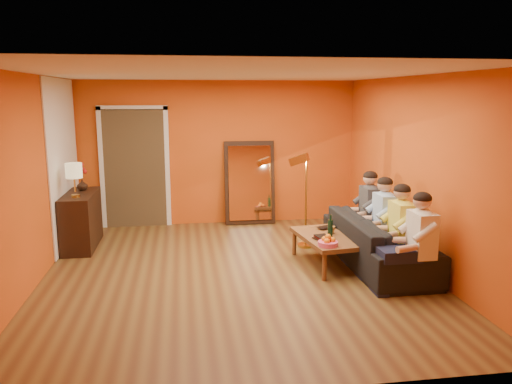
{
  "coord_description": "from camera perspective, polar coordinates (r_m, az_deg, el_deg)",
  "views": [
    {
      "loc": [
        -0.66,
        -6.29,
        2.33
      ],
      "look_at": [
        0.35,
        0.5,
        1.0
      ],
      "focal_mm": 35.0,
      "sensor_mm": 36.0,
      "label": 1
    }
  ],
  "objects": [
    {
      "name": "person_mid_left",
      "position": [
        6.76,
        16.28,
        -4.23
      ],
      "size": [
        0.7,
        0.44,
        1.22
      ],
      "primitive_type": null,
      "color": "#E4E24C",
      "rests_on": "sofa"
    },
    {
      "name": "person_far_left",
      "position": [
        6.28,
        18.36,
        -5.5
      ],
      "size": [
        0.7,
        0.44,
        1.22
      ],
      "primitive_type": null,
      "color": "silver",
      "rests_on": "sofa"
    },
    {
      "name": "sofa",
      "position": [
        7.18,
        13.72,
        -5.48
      ],
      "size": [
        2.31,
        0.9,
        0.67
      ],
      "primitive_type": "imported",
      "rotation": [
        0.0,
        0.0,
        1.57
      ],
      "color": "black",
      "rests_on": "floor"
    },
    {
      "name": "coffee_table",
      "position": [
        7.05,
        7.9,
        -6.64
      ],
      "size": [
        0.78,
        1.29,
        0.42
      ],
      "primitive_type": null,
      "rotation": [
        0.0,
        0.0,
        0.13
      ],
      "color": "brown",
      "rests_on": "floor"
    },
    {
      "name": "book_lower",
      "position": [
        6.75,
        6.95,
        -5.45
      ],
      "size": [
        0.25,
        0.28,
        0.02
      ],
      "primitive_type": "imported",
      "rotation": [
        0.0,
        0.0,
        0.38
      ],
      "color": "black",
      "rests_on": "coffee_table"
    },
    {
      "name": "floor_lamp",
      "position": [
        7.72,
        5.73,
        -1.12
      ],
      "size": [
        0.37,
        0.34,
        1.44
      ],
      "primitive_type": null,
      "rotation": [
        0.0,
        0.0,
        -0.39
      ],
      "color": "gold",
      "rests_on": "floor"
    },
    {
      "name": "tumbler",
      "position": [
        7.12,
        8.61,
        -4.3
      ],
      "size": [
        0.12,
        0.12,
        0.1
      ],
      "primitive_type": "imported",
      "rotation": [
        0.0,
        0.0,
        0.12
      ],
      "color": "#B27F3F",
      "rests_on": "coffee_table"
    },
    {
      "name": "mirror_frame",
      "position": [
        9.14,
        -0.72,
        1.08
      ],
      "size": [
        0.92,
        0.27,
        1.51
      ],
      "primitive_type": "cube",
      "rotation": [
        -0.14,
        0.0,
        0.0
      ],
      "color": "black",
      "rests_on": "floor"
    },
    {
      "name": "vase",
      "position": [
        8.36,
        -19.23,
        0.76
      ],
      "size": [
        0.17,
        0.17,
        0.17
      ],
      "primitive_type": "imported",
      "color": "black",
      "rests_on": "sideboard"
    },
    {
      "name": "sideboard",
      "position": [
        8.22,
        -19.32,
        -3.06
      ],
      "size": [
        0.44,
        1.18,
        0.85
      ],
      "primitive_type": "cube",
      "color": "black",
      "rests_on": "floor"
    },
    {
      "name": "book_upper",
      "position": [
        6.73,
        6.98,
        -5.15
      ],
      "size": [
        0.2,
        0.25,
        0.02
      ],
      "primitive_type": "imported",
      "rotation": [
        0.0,
        0.0,
        0.16
      ],
      "color": "black",
      "rests_on": "book_mid"
    },
    {
      "name": "dog",
      "position": [
        7.05,
        12.36,
        -6.04
      ],
      "size": [
        0.41,
        0.55,
        0.6
      ],
      "primitive_type": null,
      "rotation": [
        0.0,
        0.0,
        -0.18
      ],
      "color": "#9C7D46",
      "rests_on": "floor"
    },
    {
      "name": "person_far_right",
      "position": [
        7.74,
        12.91,
        -2.15
      ],
      "size": [
        0.7,
        0.44,
        1.22
      ],
      "primitive_type": null,
      "color": "#36373C",
      "rests_on": "sofa"
    },
    {
      "name": "book_mid",
      "position": [
        6.76,
        7.01,
        -5.26
      ],
      "size": [
        0.21,
        0.27,
        0.02
      ],
      "primitive_type": "imported",
      "rotation": [
        0.0,
        0.0,
        0.15
      ],
      "color": "#A01712",
      "rests_on": "book_lower"
    },
    {
      "name": "door_jamb_left",
      "position": [
        9.2,
        -17.21,
        2.48
      ],
      "size": [
        0.08,
        0.06,
        2.2
      ],
      "primitive_type": "cube",
      "color": "white",
      "rests_on": "wall_back"
    },
    {
      "name": "white_accent",
      "position": [
        8.31,
        -21.11,
        3.11
      ],
      "size": [
        0.02,
        1.9,
        2.58
      ],
      "primitive_type": "cube",
      "color": "white",
      "rests_on": "wall_left"
    },
    {
      "name": "flowers",
      "position": [
        8.32,
        -19.34,
        2.51
      ],
      "size": [
        0.17,
        0.17,
        0.45
      ],
      "primitive_type": null,
      "color": "#A01712",
      "rests_on": "vase"
    },
    {
      "name": "door_header",
      "position": [
        9.04,
        -13.98,
        9.32
      ],
      "size": [
        1.22,
        0.06,
        0.08
      ],
      "primitive_type": "cube",
      "color": "white",
      "rests_on": "wall_back"
    },
    {
      "name": "fruit_bowl",
      "position": [
        6.53,
        8.23,
        -5.44
      ],
      "size": [
        0.26,
        0.26,
        0.16
      ],
      "primitive_type": null,
      "color": "#E5507A",
      "rests_on": "coffee_table"
    },
    {
      "name": "doorway_recess",
      "position": [
        9.25,
        -13.6,
        2.71
      ],
      "size": [
        1.06,
        0.3,
        2.1
      ],
      "primitive_type": "cube",
      "color": "#3F2D19",
      "rests_on": "floor"
    },
    {
      "name": "laptop",
      "position": [
        7.36,
        8.53,
        -4.08
      ],
      "size": [
        0.43,
        0.36,
        0.03
      ],
      "primitive_type": "imported",
      "rotation": [
        0.0,
        0.0,
        0.4
      ],
      "color": "black",
      "rests_on": "coffee_table"
    },
    {
      "name": "wine_bottle",
      "position": [
        6.92,
        8.49,
        -3.86
      ],
      "size": [
        0.07,
        0.07,
        0.31
      ],
      "primitive_type": "cylinder",
      "color": "black",
      "rests_on": "coffee_table"
    },
    {
      "name": "mirror_glass",
      "position": [
        9.1,
        -0.69,
        1.04
      ],
      "size": [
        0.78,
        0.21,
        1.35
      ],
      "primitive_type": "cube",
      "rotation": [
        -0.14,
        0.0,
        0.0
      ],
      "color": "white",
      "rests_on": "mirror_frame"
    },
    {
      "name": "room_shell",
      "position": [
        6.77,
        -2.77,
        2.2
      ],
      "size": [
        5.0,
        5.5,
        2.6
      ],
      "color": "brown",
      "rests_on": "ground"
    },
    {
      "name": "table_lamp",
      "position": [
        7.8,
        -20.04,
        1.26
      ],
      "size": [
        0.24,
        0.24,
        0.51
      ],
      "primitive_type": null,
      "color": "beige",
      "rests_on": "sideboard"
    },
    {
      "name": "person_mid_right",
      "position": [
        7.25,
        14.48,
        -3.12
      ],
      "size": [
        0.7,
        0.44,
        1.22
      ],
      "primitive_type": null,
      "color": "#9ABFEE",
      "rests_on": "sofa"
    },
    {
      "name": "door_jamb_right",
      "position": [
        9.09,
        -10.09,
        2.71
      ],
      "size": [
        0.08,
        0.06,
        2.2
      ],
      "primitive_type": "cube",
      "color": "white",
      "rests_on": "wall_back"
    }
  ]
}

